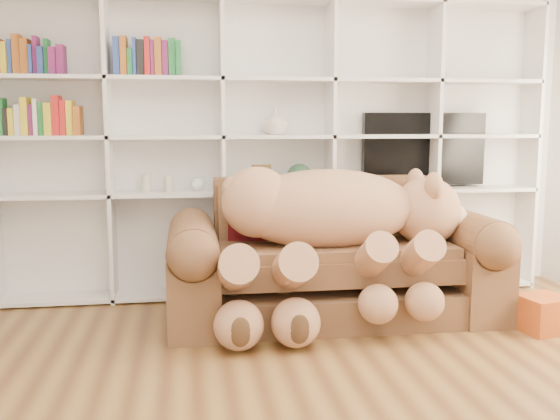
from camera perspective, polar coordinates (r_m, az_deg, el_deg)
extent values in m
cube|color=silver|center=(5.26, -0.59, 7.33)|extent=(5.00, 0.02, 2.70)
cube|color=white|center=(5.23, -0.53, 5.68)|extent=(4.40, 0.03, 2.40)
cube|color=white|center=(5.05, -15.31, 5.31)|extent=(0.03, 0.35, 2.40)
cube|color=white|center=(5.03, -5.26, 5.55)|extent=(0.03, 0.35, 2.40)
cube|color=white|center=(5.16, 4.59, 5.62)|extent=(0.03, 0.35, 2.40)
cube|color=white|center=(5.43, 13.72, 5.54)|extent=(0.03, 0.35, 2.40)
cube|color=white|center=(5.82, 21.80, 5.35)|extent=(0.03, 0.35, 2.40)
cube|color=white|center=(5.26, -0.27, -7.24)|extent=(4.40, 0.35, 0.03)
cube|color=white|center=(5.10, -0.27, 1.68)|extent=(4.40, 0.35, 0.03)
cube|color=white|center=(5.07, -0.28, 6.74)|extent=(4.40, 0.35, 0.03)
cube|color=white|center=(5.08, -0.28, 11.82)|extent=(4.40, 0.35, 0.03)
cube|color=brown|center=(4.62, 4.86, -8.29)|extent=(2.26, 0.91, 0.24)
cube|color=brown|center=(4.51, 4.98, -4.04)|extent=(1.68, 0.75, 0.32)
cube|color=brown|center=(4.88, 3.84, -0.42)|extent=(1.68, 0.21, 0.59)
cube|color=brown|center=(4.45, -7.94, -6.60)|extent=(0.34, 1.02, 0.59)
cube|color=brown|center=(4.91, 16.49, -5.49)|extent=(0.34, 1.02, 0.59)
cylinder|color=brown|center=(4.39, -8.01, -2.86)|extent=(0.34, 0.97, 0.34)
cylinder|color=brown|center=(4.85, 16.63, -2.09)|extent=(0.34, 0.97, 0.34)
ellipsoid|color=tan|center=(4.41, 4.27, 0.12)|extent=(1.30, 0.63, 0.56)
sphere|color=tan|center=(4.32, -2.13, 0.72)|extent=(0.49, 0.49, 0.49)
sphere|color=tan|center=(4.64, 13.23, -0.11)|extent=(0.49, 0.49, 0.49)
sphere|color=beige|center=(4.72, 15.35, -0.87)|extent=(0.25, 0.25, 0.25)
sphere|color=#452C18|center=(4.76, 16.40, -0.97)|extent=(0.08, 0.08, 0.08)
ellipsoid|color=tan|center=(4.44, 13.87, 2.15)|extent=(0.12, 0.19, 0.19)
ellipsoid|color=tan|center=(4.77, 12.28, 2.59)|extent=(0.12, 0.19, 0.19)
sphere|color=tan|center=(4.29, -4.22, 2.01)|extent=(0.17, 0.17, 0.17)
cylinder|color=tan|center=(4.19, 8.28, -4.57)|extent=(0.21, 0.60, 0.44)
cylinder|color=tan|center=(4.29, 12.31, -4.37)|extent=(0.21, 0.60, 0.44)
cylinder|color=tan|center=(4.04, -4.09, -5.65)|extent=(0.25, 0.69, 0.51)
cylinder|color=tan|center=(4.08, 0.97, -5.48)|extent=(0.25, 0.69, 0.51)
sphere|color=tan|center=(4.08, 8.99, -8.53)|extent=(0.26, 0.26, 0.26)
sphere|color=tan|center=(4.18, 13.14, -8.23)|extent=(0.26, 0.26, 0.26)
sphere|color=tan|center=(3.94, -3.82, -10.43)|extent=(0.31, 0.31, 0.31)
sphere|color=tan|center=(3.98, 1.43, -10.21)|extent=(0.31, 0.31, 0.31)
cube|color=#590F0F|center=(4.60, -2.30, -0.96)|extent=(0.42, 0.28, 0.40)
cube|color=#BE5019|center=(4.66, 22.90, -8.72)|extent=(0.35, 0.34, 0.24)
cube|color=black|center=(5.45, 12.99, 5.46)|extent=(1.06, 0.08, 0.61)
cube|color=black|center=(5.47, 12.89, 2.28)|extent=(0.35, 0.18, 0.04)
cube|color=brown|center=(5.07, -1.71, 3.05)|extent=(0.16, 0.03, 0.20)
sphere|color=#2A5235|center=(5.12, 1.77, 3.06)|extent=(0.21, 0.21, 0.21)
cylinder|color=beige|center=(5.05, -12.14, 2.40)|extent=(0.07, 0.07, 0.14)
cylinder|color=beige|center=(5.04, -10.10, 2.37)|extent=(0.10, 0.10, 0.13)
sphere|color=white|center=(5.04, -7.53, 2.36)|extent=(0.11, 0.11, 0.11)
imported|color=beige|center=(5.07, -0.47, 8.09)|extent=(0.22, 0.22, 0.21)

